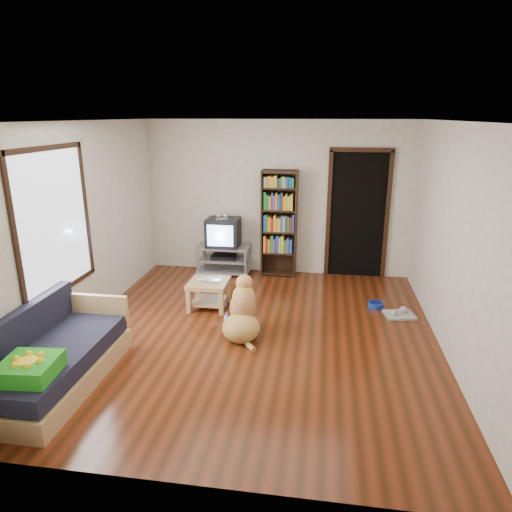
# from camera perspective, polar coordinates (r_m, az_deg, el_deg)

# --- Properties ---
(ground) EXTENTS (5.00, 5.00, 0.00)m
(ground) POSITION_cam_1_polar(r_m,az_deg,el_deg) (5.86, -0.10, -9.80)
(ground) COLOR #602410
(ground) RESTS_ON ground
(ceiling) EXTENTS (5.00, 5.00, 0.00)m
(ceiling) POSITION_cam_1_polar(r_m,az_deg,el_deg) (5.22, -0.12, 16.52)
(ceiling) COLOR white
(ceiling) RESTS_ON ground
(wall_back) EXTENTS (4.50, 0.00, 4.50)m
(wall_back) POSITION_cam_1_polar(r_m,az_deg,el_deg) (7.82, 2.70, 7.17)
(wall_back) COLOR silver
(wall_back) RESTS_ON ground
(wall_front) EXTENTS (4.50, 0.00, 4.50)m
(wall_front) POSITION_cam_1_polar(r_m,az_deg,el_deg) (3.10, -7.26, -9.11)
(wall_front) COLOR silver
(wall_front) RESTS_ON ground
(wall_left) EXTENTS (0.00, 5.00, 5.00)m
(wall_left) POSITION_cam_1_polar(r_m,az_deg,el_deg) (6.15, -21.36, 3.20)
(wall_left) COLOR silver
(wall_left) RESTS_ON ground
(wall_right) EXTENTS (0.00, 5.00, 5.00)m
(wall_right) POSITION_cam_1_polar(r_m,az_deg,el_deg) (5.53, 23.59, 1.48)
(wall_right) COLOR silver
(wall_right) RESTS_ON ground
(green_cushion) EXTENTS (0.51, 0.51, 0.16)m
(green_cushion) POSITION_cam_1_polar(r_m,az_deg,el_deg) (4.66, -26.46, -12.46)
(green_cushion) COLOR green
(green_cushion) RESTS_ON sofa
(laptop) EXTENTS (0.35, 0.26, 0.03)m
(laptop) POSITION_cam_1_polar(r_m,az_deg,el_deg) (6.50, -6.03, -3.13)
(laptop) COLOR silver
(laptop) RESTS_ON coffee_table
(dog_bowl) EXTENTS (0.22, 0.22, 0.08)m
(dog_bowl) POSITION_cam_1_polar(r_m,az_deg,el_deg) (6.84, 14.72, -5.92)
(dog_bowl) COLOR #153396
(dog_bowl) RESTS_ON ground
(grey_rag) EXTENTS (0.45, 0.39, 0.03)m
(grey_rag) POSITION_cam_1_polar(r_m,az_deg,el_deg) (6.67, 17.49, -7.04)
(grey_rag) COLOR #A2A2A2
(grey_rag) RESTS_ON ground
(window) EXTENTS (0.03, 1.46, 1.70)m
(window) POSITION_cam_1_polar(r_m,az_deg,el_deg) (5.68, -23.88, 3.91)
(window) COLOR white
(window) RESTS_ON wall_left
(doorway) EXTENTS (1.03, 0.05, 2.19)m
(doorway) POSITION_cam_1_polar(r_m,az_deg,el_deg) (7.82, 12.60, 5.41)
(doorway) COLOR black
(doorway) RESTS_ON wall_back
(tv_stand) EXTENTS (0.90, 0.45, 0.50)m
(tv_stand) POSITION_cam_1_polar(r_m,az_deg,el_deg) (7.97, -4.04, -0.29)
(tv_stand) COLOR #99999E
(tv_stand) RESTS_ON ground
(crt_tv) EXTENTS (0.55, 0.52, 0.58)m
(crt_tv) POSITION_cam_1_polar(r_m,az_deg,el_deg) (7.86, -4.08, 3.05)
(crt_tv) COLOR black
(crt_tv) RESTS_ON tv_stand
(bookshelf) EXTENTS (0.60, 0.30, 1.80)m
(bookshelf) POSITION_cam_1_polar(r_m,az_deg,el_deg) (7.72, 2.91, 4.77)
(bookshelf) COLOR black
(bookshelf) RESTS_ON ground
(sofa) EXTENTS (0.80, 1.80, 0.80)m
(sofa) POSITION_cam_1_polar(r_m,az_deg,el_deg) (5.22, -23.93, -11.85)
(sofa) COLOR tan
(sofa) RESTS_ON ground
(coffee_table) EXTENTS (0.55, 0.55, 0.40)m
(coffee_table) POSITION_cam_1_polar(r_m,az_deg,el_deg) (6.58, -5.93, -4.13)
(coffee_table) COLOR tan
(coffee_table) RESTS_ON ground
(dog) EXTENTS (0.49, 0.90, 0.75)m
(dog) POSITION_cam_1_polar(r_m,az_deg,el_deg) (5.77, -1.69, -7.25)
(dog) COLOR tan
(dog) RESTS_ON ground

